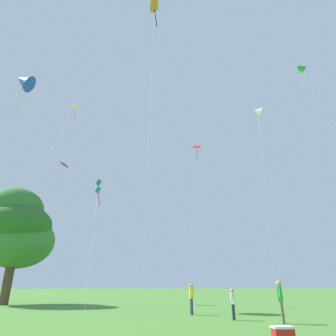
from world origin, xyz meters
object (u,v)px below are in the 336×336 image
at_px(kite_teal_box, 98,187).
at_px(kite_white_distant, 258,111).
at_px(kite_blue_delta, 24,81).
at_px(kite_purple_streamer, 64,171).
at_px(kite_red_high, 196,155).
at_px(tree_right_cluster, 18,229).
at_px(person_with_spool, 280,297).
at_px(person_child_small, 233,301).
at_px(kite_green_small, 300,68).
at_px(kite_orange_box, 154,4).
at_px(person_in_blue_jacket, 191,296).
at_px(kite_yellow_diamond, 70,117).
at_px(picnic_cooler, 283,335).

distance_m(kite_teal_box, kite_white_distant, 25.13).
xyz_separation_m(kite_blue_delta, kite_purple_streamer, (1.88, 12.42, -5.63)).
height_order(kite_red_high, tree_right_cluster, kite_red_high).
relative_size(kite_teal_box, person_with_spool, 7.28).
height_order(person_child_small, person_with_spool, person_with_spool).
bearing_deg(person_child_small, kite_purple_streamer, 124.21).
bearing_deg(kite_green_small, kite_purple_streamer, 158.89).
distance_m(kite_orange_box, kite_green_small, 19.97).
xyz_separation_m(kite_red_high, tree_right_cluster, (-18.52, -6.19, -11.12)).
relative_size(person_in_blue_jacket, person_with_spool, 0.96).
relative_size(kite_red_high, tree_right_cluster, 1.87).
bearing_deg(kite_green_small, kite_yellow_diamond, 170.42).
xyz_separation_m(kite_purple_streamer, person_in_blue_jacket, (14.70, -21.22, -15.68)).
height_order(person_in_blue_jacket, tree_right_cluster, tree_right_cluster).
height_order(kite_purple_streamer, kite_green_small, kite_green_small).
distance_m(person_in_blue_jacket, picnic_cooler, 9.06).
xyz_separation_m(kite_orange_box, person_child_small, (4.17, -4.25, -25.29)).
height_order(kite_blue_delta, kite_red_high, kite_blue_delta).
bearing_deg(person_child_small, kite_green_small, 40.96).
bearing_deg(person_with_spool, kite_orange_box, 135.76).
height_order(kite_teal_box, person_with_spool, kite_teal_box).
xyz_separation_m(kite_red_high, picnic_cooler, (-2.29, -25.61, -17.47)).
height_order(person_with_spool, tree_right_cluster, tree_right_cluster).
xyz_separation_m(kite_white_distant, kite_red_high, (-9.22, -0.08, -7.31)).
distance_m(kite_yellow_diamond, tree_right_cluster, 15.34).
xyz_separation_m(kite_white_distant, person_child_small, (-11.21, -19.54, -24.16)).
xyz_separation_m(person_child_small, person_with_spool, (1.77, -1.53, 0.21)).
height_order(kite_orange_box, picnic_cooler, kite_orange_box).
height_order(kite_green_small, person_with_spool, kite_green_small).
xyz_separation_m(kite_purple_streamer, kite_white_distant, (27.53, -4.46, 8.32)).
bearing_deg(kite_blue_delta, kite_purple_streamer, 81.41).
distance_m(kite_purple_streamer, kite_green_small, 34.12).
distance_m(kite_blue_delta, kite_red_high, 22.16).
relative_size(kite_blue_delta, kite_yellow_diamond, 0.98).
height_order(kite_teal_box, person_child_small, kite_teal_box).
distance_m(kite_green_small, person_child_small, 31.88).
xyz_separation_m(kite_green_small, picnic_cooler, (-14.42, -18.39, -26.44)).
relative_size(kite_orange_box, kite_teal_box, 2.15).
relative_size(kite_orange_box, person_with_spool, 15.67).
xyz_separation_m(kite_purple_streamer, tree_right_cluster, (-0.21, -10.73, -10.11)).
distance_m(kite_green_small, person_in_blue_jacket, 31.55).
height_order(kite_green_small, kite_yellow_diamond, kite_green_small).
bearing_deg(kite_red_high, tree_right_cluster, -161.52).
bearing_deg(kite_blue_delta, person_child_small, -32.48).
bearing_deg(kite_green_small, kite_white_distant, 111.74).
distance_m(kite_blue_delta, tree_right_cluster, 15.91).
distance_m(kite_red_high, person_with_spool, 26.79).
relative_size(kite_purple_streamer, kite_yellow_diamond, 0.76).
bearing_deg(tree_right_cluster, kite_orange_box, -36.12).
distance_m(kite_orange_box, person_with_spool, 26.42).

